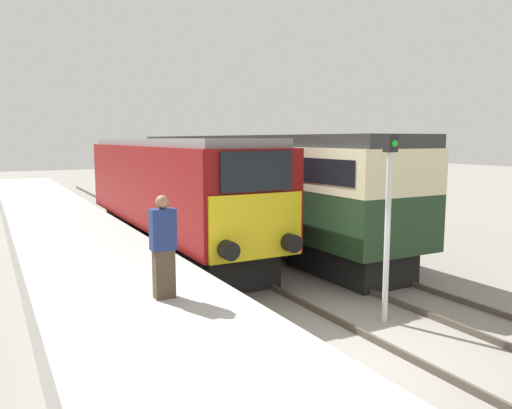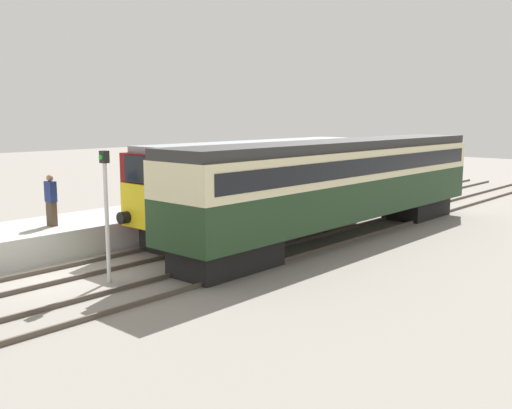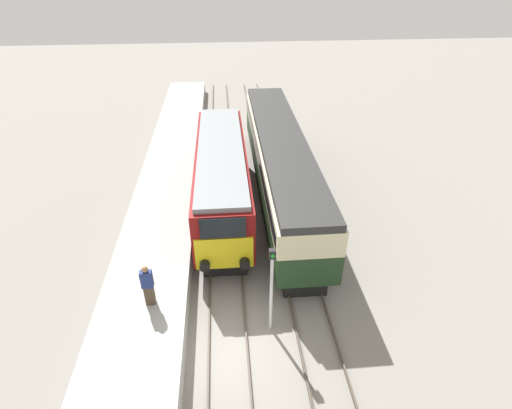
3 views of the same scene
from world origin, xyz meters
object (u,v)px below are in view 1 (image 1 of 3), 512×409
locomotive (171,189)px  person_on_platform (163,247)px  passenger_carriage (242,176)px  signal_post (388,212)px

locomotive → person_on_platform: 8.61m
locomotive → passenger_carriage: bearing=19.1°
person_on_platform → passenger_carriage: bearing=55.8°
locomotive → passenger_carriage: size_ratio=0.73×
locomotive → person_on_platform: size_ratio=6.93×
person_on_platform → signal_post: bearing=-9.1°
locomotive → person_on_platform: bearing=-109.8°
passenger_carriage → signal_post: passenger_carriage is taller
passenger_carriage → person_on_platform: 11.23m
passenger_carriage → signal_post: 10.16m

